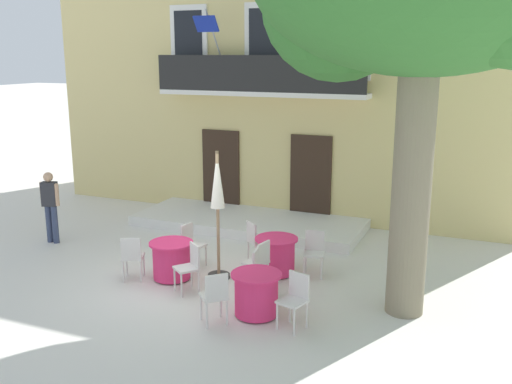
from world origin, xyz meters
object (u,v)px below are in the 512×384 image
(cafe_table_middle, at_px, (172,260))
(cafe_table_front, at_px, (256,294))
(cafe_chair_middle_1, at_px, (132,255))
(cafe_chair_front_1, at_px, (262,270))
(cafe_table_near_tree, at_px, (276,255))
(cafe_chair_front_2, at_px, (215,294))
(cafe_chair_near_tree_0, at_px, (314,250))
(cafe_chair_middle_0, at_px, (191,242))
(cafe_chair_front_0, at_px, (295,297))
(pedestrian_near_entrance, at_px, (50,203))
(cafe_chair_near_tree_1, at_px, (256,239))
(cafe_chair_near_tree_2, at_px, (259,260))
(cafe_chair_middle_2, at_px, (190,265))
(cafe_umbrella, at_px, (218,197))

(cafe_table_middle, height_order, cafe_table_front, same)
(cafe_chair_middle_1, xyz_separation_m, cafe_table_front, (2.82, -0.48, -0.14))
(cafe_chair_front_1, bearing_deg, cafe_table_front, -74.40)
(cafe_table_near_tree, relative_size, cafe_chair_front_2, 0.95)
(cafe_chair_near_tree_0, height_order, cafe_chair_middle_0, same)
(cafe_chair_near_tree_0, xyz_separation_m, cafe_chair_front_0, (0.39, -2.29, 0.00))
(pedestrian_near_entrance, bearing_deg, cafe_chair_near_tree_0, 3.76)
(cafe_chair_near_tree_1, distance_m, cafe_chair_near_tree_2, 1.30)
(cafe_chair_front_1, xyz_separation_m, pedestrian_near_entrance, (-5.73, 1.00, 0.42))
(cafe_chair_near_tree_1, bearing_deg, pedestrian_near_entrance, -173.05)
(cafe_table_middle, distance_m, cafe_chair_middle_0, 0.77)
(cafe_chair_near_tree_2, xyz_separation_m, pedestrian_near_entrance, (-5.50, 0.57, 0.42))
(cafe_table_front, distance_m, cafe_chair_front_2, 0.77)
(cafe_chair_middle_2, distance_m, cafe_chair_front_0, 2.35)
(cafe_chair_near_tree_2, bearing_deg, cafe_umbrella, 173.91)
(cafe_chair_near_tree_0, relative_size, cafe_chair_middle_0, 1.00)
(cafe_chair_front_0, distance_m, pedestrian_near_entrance, 6.94)
(cafe_table_front, relative_size, cafe_chair_front_1, 0.95)
(cafe_chair_middle_1, bearing_deg, cafe_chair_near_tree_2, 15.88)
(cafe_table_near_tree, xyz_separation_m, cafe_chair_near_tree_2, (-0.06, -0.75, 0.14))
(cafe_chair_near_tree_0, relative_size, cafe_chair_near_tree_2, 1.00)
(cafe_chair_middle_0, distance_m, cafe_chair_middle_2, 1.31)
(cafe_table_near_tree, xyz_separation_m, cafe_chair_middle_1, (-2.45, -1.43, 0.14))
(cafe_chair_front_0, bearing_deg, cafe_table_near_tree, 118.27)
(cafe_table_near_tree, xyz_separation_m, cafe_chair_front_2, (-0.12, -2.48, 0.14))
(cafe_chair_near_tree_1, xyz_separation_m, cafe_table_middle, (-1.17, -1.47, -0.14))
(cafe_chair_front_0, bearing_deg, cafe_umbrella, 145.91)
(cafe_chair_middle_0, bearing_deg, cafe_chair_near_tree_1, 31.82)
(cafe_chair_front_2, bearing_deg, cafe_table_middle, 139.51)
(cafe_table_near_tree, xyz_separation_m, cafe_table_front, (0.37, -1.91, 0.00))
(cafe_umbrella, bearing_deg, cafe_chair_front_0, -34.09)
(cafe_table_middle, xyz_separation_m, cafe_chair_middle_1, (-0.65, -0.38, 0.14))
(cafe_chair_near_tree_2, distance_m, cafe_chair_front_0, 1.76)
(cafe_table_front, relative_size, cafe_umbrella, 0.34)
(cafe_table_near_tree, relative_size, cafe_chair_front_1, 0.95)
(cafe_chair_near_tree_2, bearing_deg, cafe_chair_front_2, -91.83)
(cafe_chair_near_tree_1, xyz_separation_m, cafe_chair_front_2, (0.51, -2.90, 0.00))
(cafe_chair_near_tree_2, distance_m, cafe_umbrella, 1.46)
(cafe_table_near_tree, height_order, cafe_chair_front_2, cafe_chair_front_2)
(cafe_table_near_tree, bearing_deg, cafe_chair_near_tree_0, 17.93)
(cafe_chair_near_tree_2, bearing_deg, cafe_table_near_tree, 85.12)
(cafe_chair_middle_1, height_order, cafe_chair_front_2, same)
(cafe_chair_middle_2, xyz_separation_m, pedestrian_near_entrance, (-4.40, 1.27, 0.42))
(cafe_chair_near_tree_0, xyz_separation_m, cafe_table_front, (-0.35, -2.14, -0.14))
(cafe_chair_middle_0, height_order, cafe_umbrella, cafe_umbrella)
(cafe_chair_near_tree_0, height_order, cafe_table_middle, cafe_chair_near_tree_0)
(cafe_table_middle, bearing_deg, cafe_chair_front_1, -3.90)
(cafe_chair_front_2, bearing_deg, cafe_table_front, 49.66)
(cafe_chair_middle_2, distance_m, cafe_chair_front_2, 1.47)
(cafe_chair_near_tree_2, relative_size, cafe_table_middle, 1.05)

